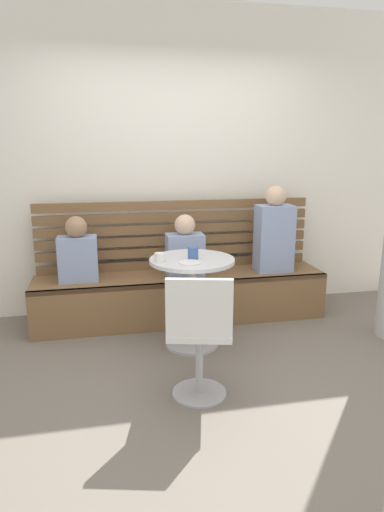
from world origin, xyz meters
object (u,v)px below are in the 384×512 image
object	(u,v)px
cafe_table	(192,285)
cup_ceramic_white	(160,257)
person_child_middle	(78,253)
booth_bench	(181,297)
person_adult	(274,233)
cup_mug_blue	(193,253)
white_chair	(199,333)
person_child_left	(185,249)
plate_small	(190,263)

from	to	relation	value
cafe_table	cup_ceramic_white	distance (m)	0.37
person_child_middle	cafe_table	bearing A→B (deg)	-33.04
booth_bench	person_adult	world-z (taller)	person_adult
person_adult	cafe_table	bearing A→B (deg)	-149.15
cafe_table	person_child_middle	distance (m)	1.10
booth_bench	cup_mug_blue	size ratio (longest dim) A/B	28.42
white_chair	person_child_left	size ratio (longest dim) A/B	1.49
white_chair	cup_mug_blue	size ratio (longest dim) A/B	8.95
white_chair	person_child_middle	bearing A→B (deg)	119.33
person_adult	cup_ceramic_white	bearing A→B (deg)	-153.09
cafe_table	plate_small	size ratio (longest dim) A/B	4.35
person_child_left	cafe_table	bearing A→B (deg)	-95.05
booth_bench	cup_mug_blue	xyz separation A→B (m)	(-0.01, -0.59, 0.57)
booth_bench	cafe_table	distance (m)	0.65
plate_small	person_child_middle	bearing A→B (deg)	139.40
booth_bench	plate_small	distance (m)	0.90
person_child_left	cup_mug_blue	xyz separation A→B (m)	(-0.04, -0.57, 0.10)
booth_bench	person_adult	xyz separation A→B (m)	(0.89, -0.04, 0.59)
cup_mug_blue	person_adult	bearing A→B (deg)	31.62
cup_ceramic_white	person_child_left	bearing A→B (deg)	62.81
cup_ceramic_white	white_chair	bearing A→B (deg)	-79.24
white_chair	plate_small	distance (m)	0.72
cafe_table	white_chair	bearing A→B (deg)	-98.45
person_adult	person_child_left	size ratio (longest dim) A/B	1.43
person_child_middle	cup_ceramic_white	distance (m)	0.91
white_chair	person_child_middle	xyz separation A→B (m)	(-0.79, 1.40, 0.23)
cafe_table	cup_ceramic_white	bearing A→B (deg)	-168.74
cup_mug_blue	plate_small	xyz separation A→B (m)	(-0.05, -0.14, -0.04)
cup_ceramic_white	cafe_table	bearing A→B (deg)	11.26
cafe_table	cup_mug_blue	xyz separation A→B (m)	(0.01, -0.01, 0.27)
booth_bench	white_chair	distance (m)	1.42
booth_bench	white_chair	world-z (taller)	white_chair
person_adult	cup_mug_blue	size ratio (longest dim) A/B	8.57
cup_ceramic_white	person_child_middle	bearing A→B (deg)	135.01
booth_bench	plate_small	world-z (taller)	plate_small
cup_mug_blue	cup_ceramic_white	xyz separation A→B (m)	(-0.27, -0.04, -0.01)
person_adult	cup_mug_blue	bearing A→B (deg)	-148.38
cafe_table	plate_small	world-z (taller)	plate_small
person_child_middle	cup_ceramic_white	bearing A→B (deg)	-44.99
person_child_middle	cup_mug_blue	world-z (taller)	person_child_middle
person_adult	person_child_left	bearing A→B (deg)	178.93
person_adult	person_child_left	world-z (taller)	person_adult
person_adult	cup_mug_blue	xyz separation A→B (m)	(-0.90, -0.56, -0.02)
cafe_table	white_chair	size ratio (longest dim) A/B	0.87
booth_bench	person_child_middle	size ratio (longest dim) A/B	4.67
white_chair	person_child_middle	size ratio (longest dim) A/B	1.47
cafe_table	person_adult	world-z (taller)	person_adult
cafe_table	cup_mug_blue	bearing A→B (deg)	-68.13
booth_bench	person_child_middle	distance (m)	1.04
cafe_table	person_child_left	bearing A→B (deg)	84.95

